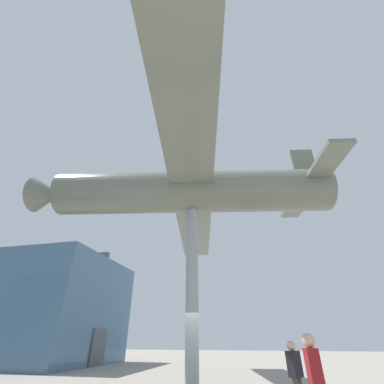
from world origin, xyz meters
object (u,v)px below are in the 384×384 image
at_px(visitor_person, 295,371).
at_px(visitor_second, 315,377).
at_px(suspended_airplane, 186,192).
at_px(support_pylon_central, 192,288).

xyz_separation_m(visitor_person, visitor_second, (-2.26, -0.12, 0.10)).
xyz_separation_m(suspended_airplane, visitor_second, (-3.93, -3.62, -6.76)).
bearing_deg(suspended_airplane, visitor_person, -126.20).
distance_m(support_pylon_central, visitor_person, 4.40).
bearing_deg(visitor_second, visitor_person, -1.24).
bearing_deg(visitor_person, suspended_airplane, -78.23).
distance_m(suspended_airplane, visitor_second, 8.61).
relative_size(visitor_person, visitor_second, 0.92).
height_order(suspended_airplane, visitor_person, suspended_airplane).
relative_size(suspended_airplane, visitor_person, 12.86).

